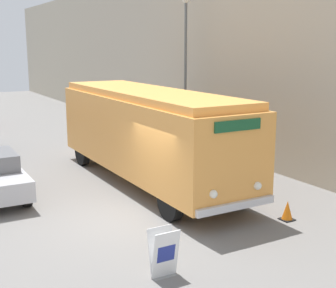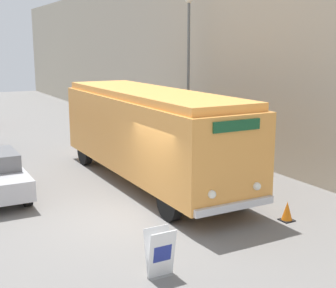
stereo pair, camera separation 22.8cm
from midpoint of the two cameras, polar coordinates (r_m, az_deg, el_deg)
The scene contains 6 objects.
ground_plane at distance 13.32m, azimuth -4.08°, elevation -9.00°, with size 80.00×80.00×0.00m, color slate.
building_wall_right at distance 24.54m, azimuth 0.86°, elevation 10.74°, with size 0.30×60.00×8.52m.
vintage_bus at distance 16.18m, azimuth -1.95°, elevation 1.63°, with size 2.61×10.04×3.27m.
sign_board at distance 9.98m, azimuth -0.29°, elevation -13.22°, with size 0.59×0.39×1.04m.
streetlamp at distance 21.12m, azimuth 2.83°, elevation 11.04°, with size 0.36×0.36×6.92m.
traffic_cone at distance 13.45m, azimuth 14.79°, elevation -7.95°, with size 0.36×0.36×0.55m.
Camera 2 is at (-5.06, -11.38, 4.73)m, focal length 50.00 mm.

